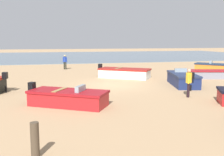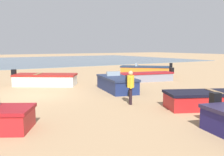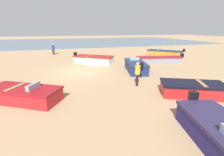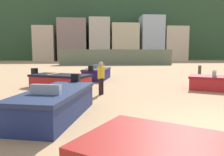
% 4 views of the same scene
% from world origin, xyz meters
% --- Properties ---
extents(ground_plane, '(160.00, 160.00, 0.00)m').
position_xyz_m(ground_plane, '(0.00, 0.00, 0.00)').
color(ground_plane, tan).
extents(boat_orange_1, '(4.30, 4.25, 1.22)m').
position_xyz_m(boat_orange_1, '(-11.97, -4.83, 0.46)').
color(boat_orange_1, orange).
rests_on(boat_orange_1, ground).
extents(boat_red_3, '(3.82, 2.91, 1.09)m').
position_xyz_m(boat_red_3, '(-5.56, 7.31, 0.39)').
color(boat_red_3, '#B21C1E').
rests_on(boat_red_3, ground).
extents(boat_grey_5, '(5.32, 2.33, 1.04)m').
position_xyz_m(boat_grey_5, '(-8.98, -1.42, 0.37)').
color(boat_grey_5, gray).
rests_on(boat_grey_5, ground).
extents(boat_navy_6, '(2.42, 4.23, 1.20)m').
position_xyz_m(boat_navy_6, '(-4.80, 1.21, 0.46)').
color(boat_navy_6, navy).
rests_on(boat_navy_6, ground).
extents(boat_white_7, '(4.56, 3.90, 1.14)m').
position_xyz_m(boat_white_7, '(-1.76, -3.44, 0.42)').
color(boat_white_7, white).
rests_on(boat_white_7, ground).
extents(beach_walker_foreground, '(0.47, 0.50, 1.62)m').
position_xyz_m(beach_walker_foreground, '(-3.23, 4.84, 0.95)').
color(beach_walker_foreground, black).
rests_on(beach_walker_foreground, ground).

